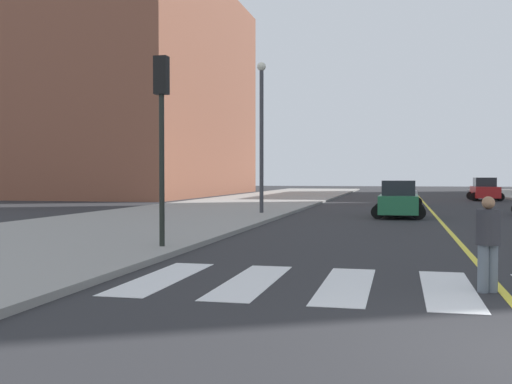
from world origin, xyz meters
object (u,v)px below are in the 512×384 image
pedestrian_crossing (488,239)px  street_lamp (262,124)px  car_silver_fourth (403,194)px  traffic_light_far_corner (162,113)px  car_green_nearest (399,200)px  car_red_third (485,190)px

pedestrian_crossing → street_lamp: bearing=-89.9°
street_lamp → pedestrian_crossing: bearing=-66.6°
car_silver_fourth → traffic_light_far_corner: 27.89m
car_green_nearest → car_silver_fourth: 11.97m
car_green_nearest → traffic_light_far_corner: (-6.08, -15.04, 2.83)m
car_red_third → car_silver_fourth: size_ratio=1.09×
car_green_nearest → traffic_light_far_corner: bearing=-111.3°
car_red_third → traffic_light_far_corner: traffic_light_far_corner is taller
car_green_nearest → car_silver_fourth: size_ratio=1.06×
car_silver_fourth → street_lamp: (-6.99, -12.05, 3.80)m
car_green_nearest → pedestrian_crossing: car_green_nearest is taller
car_red_third → street_lamp: 26.51m
traffic_light_far_corner → car_red_third: bearing=71.1°
street_lamp → traffic_light_far_corner: bearing=-87.6°
car_silver_fourth → car_green_nearest: bearing=-92.3°
car_red_third → street_lamp: bearing=58.8°
car_red_third → pedestrian_crossing: 41.93m
car_silver_fourth → car_red_third: bearing=57.4°
car_green_nearest → traffic_light_far_corner: size_ratio=0.80×
car_silver_fourth → traffic_light_far_corner: traffic_light_far_corner is taller
car_green_nearest → car_red_third: 23.45m
car_red_third → street_lamp: (-13.45, -22.54, 3.72)m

